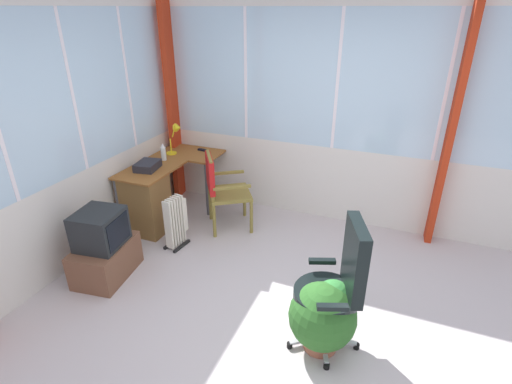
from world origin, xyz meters
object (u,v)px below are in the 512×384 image
Objects in this scene: tv_remote at (203,150)px; wooden_armchair at (218,183)px; space_heater at (176,221)px; potted_plant at (324,315)px; office_chair at (339,281)px; spray_bottle at (163,152)px; paper_tray at (148,166)px; tv_on_stand at (104,248)px; desk at (149,198)px; desk_lamp at (176,134)px.

wooden_armchair reaches higher than tv_remote.
space_heater is 1.05× the size of potted_plant.
office_chair is 1.80× the size of space_heater.
spray_bottle is 0.20× the size of office_chair.
paper_tray reaches higher than tv_on_stand.
wooden_armchair is at bearing -66.44° from desk.
wooden_armchair is at bearing -72.47° from paper_tray.
desk_lamp reaches higher than space_heater.
wooden_armchair is at bearing -26.00° from space_heater.
desk reaches higher than potted_plant.
wooden_armchair is 1.56× the size of space_heater.
spray_bottle is 2.83m from office_chair.
wooden_armchair is (0.25, -0.79, -0.20)m from paper_tray.
wooden_armchair reaches higher than desk.
desk_lamp is at bearing 129.22° from tv_remote.
paper_tray is (-0.64, 0.01, -0.21)m from desk_lamp.
wooden_armchair is 0.67m from space_heater.
desk is at bearing -163.49° from paper_tray.
paper_tray is at bearing 166.66° from tv_remote.
potted_plant is (-1.76, -2.38, -0.68)m from desk_lamp.
potted_plant is at bearing 140.22° from office_chair.
paper_tray is 0.85m from wooden_armchair.
office_chair is at bearing -111.18° from space_heater.
wooden_armchair is at bearing -95.81° from spray_bottle.
desk_lamp reaches higher than tv_remote.
office_chair is 1.51× the size of tv_on_stand.
desk_lamp is at bearing -2.04° from spray_bottle.
tv_remote is at bearing -56.73° from desk_lamp.
tv_remote is 0.14× the size of office_chair.
paper_tray is at bearing 178.91° from desk_lamp.
office_chair is at bearing -111.42° from desk.
tv_remote is at bearing -30.39° from spray_bottle.
tv_remote is 0.21× the size of tv_on_stand.
office_chair reaches higher than spray_bottle.
office_chair is (-1.04, -2.46, -0.19)m from paper_tray.
wooden_armchair is at bearing -25.87° from tv_on_stand.
desk is 0.96m from tv_on_stand.
office_chair is at bearing -39.78° from potted_plant.
paper_tray is 0.32× the size of wooden_armchair.
tv_on_stand is (-1.67, -0.16, -0.68)m from desk_lamp.
paper_tray is (-0.81, 0.29, 0.03)m from tv_remote.
spray_bottle is 0.36× the size of space_heater.
spray_bottle is 0.98m from space_heater.
wooden_armchair is 2.13m from potted_plant.
potted_plant is at bearing -130.74° from wooden_armchair.
office_chair is (-1.68, -2.45, -0.40)m from desk_lamp.
tv_remote is 2.90m from potted_plant.
desk is 3.46× the size of desk_lamp.
desk_lamp is 0.54× the size of tv_on_stand.
potted_plant is at bearing -121.39° from spray_bottle.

